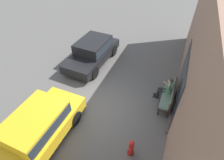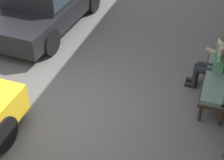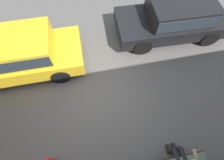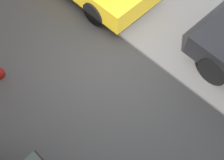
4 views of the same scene
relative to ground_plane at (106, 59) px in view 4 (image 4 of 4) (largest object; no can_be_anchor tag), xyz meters
name	(u,v)px [view 4 (image 4 of 4)]	position (x,y,z in m)	size (l,w,h in m)	color
ground_plane	(106,59)	(0.00, 0.00, 0.00)	(60.00, 60.00, 0.00)	#565451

